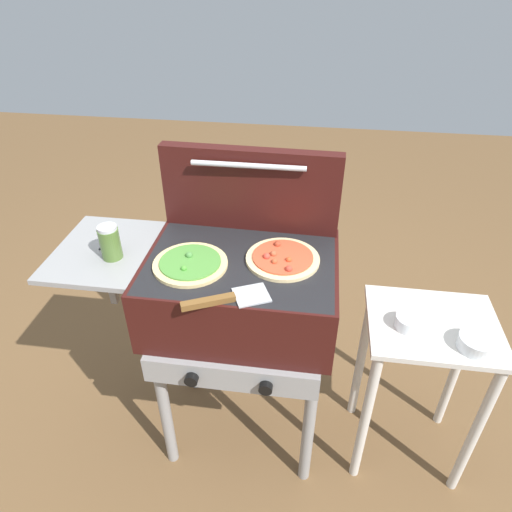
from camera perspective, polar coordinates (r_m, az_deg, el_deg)
The scene contains 10 objects.
ground_plane at distance 2.15m, azimuth -1.41°, elevation -20.45°, with size 8.00×8.00×0.00m, color brown.
grill at distance 1.59m, azimuth -2.32°, elevation -4.76°, with size 0.96×0.53×0.90m.
grill_lid_open at distance 1.61m, azimuth -0.69°, elevation 8.34°, with size 0.63×0.09×0.30m.
pizza_veggie at distance 1.49m, azimuth -8.24°, elevation -0.92°, with size 0.24×0.24×0.03m.
pizza_pepperoni at distance 1.49m, azimuth 3.33°, elevation -0.29°, with size 0.24×0.24×0.03m.
sauce_jar at distance 1.56m, azimuth -17.84°, elevation 1.65°, with size 0.07×0.07×0.12m.
spatula at distance 1.33m, azimuth -3.74°, elevation -5.40°, with size 0.26×0.16×0.02m.
prep_table at distance 1.80m, azimuth 20.12°, elevation -12.46°, with size 0.44×0.36×0.70m.
topping_bowl_near at distance 1.62m, azimuth 25.95°, elevation -9.82°, with size 0.12×0.12×0.04m.
topping_bowl_far at distance 1.61m, azimuth 18.67°, elevation -7.90°, with size 0.09×0.09×0.04m.
Camera 1 is at (0.22, -1.21, 1.77)m, focal length 31.90 mm.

